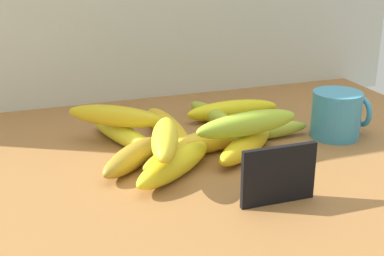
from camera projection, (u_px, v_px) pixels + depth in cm
name	position (u px, v px, depth cm)	size (l,w,h in cm)	color
counter_top	(189.00, 173.00, 88.00)	(110.00, 76.00, 3.00)	olive
chalkboard_sign	(278.00, 177.00, 74.27)	(11.00, 1.80, 8.40)	black
coffee_mug	(337.00, 114.00, 98.13)	(10.37, 8.87, 8.47)	teal
banana_0	(246.00, 146.00, 89.92)	(16.53, 3.90, 3.90)	yellow
banana_1	(184.00, 148.00, 89.75)	(20.42, 3.29, 3.29)	gold
banana_2	(132.00, 157.00, 85.72)	(15.68, 3.89, 3.89)	olive
banana_3	(212.00, 115.00, 106.00)	(16.78, 3.20, 3.20)	#9DAE2E
banana_4	(174.00, 164.00, 82.61)	(18.15, 4.17, 4.17)	yellow
banana_5	(208.00, 141.00, 91.95)	(16.65, 3.84, 3.84)	gold
banana_6	(122.00, 134.00, 95.74)	(19.31, 3.46, 3.46)	yellow
banana_7	(257.00, 132.00, 97.34)	(20.05, 3.22, 3.22)	#ACBE37
banana_8	(233.00, 110.00, 107.47)	(19.02, 3.99, 3.99)	yellow
banana_9	(167.00, 129.00, 97.14)	(20.93, 4.33, 4.33)	gold
banana_10	(115.00, 116.00, 94.04)	(17.94, 3.68, 3.68)	gold
banana_11	(165.00, 139.00, 81.41)	(15.84, 4.06, 4.06)	yellow
banana_12	(247.00, 123.00, 88.85)	(18.98, 3.96, 3.96)	#9FC12F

